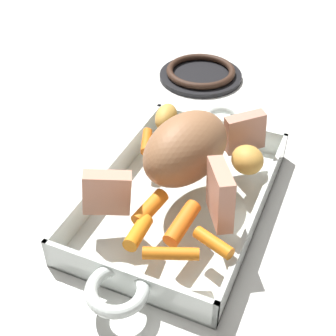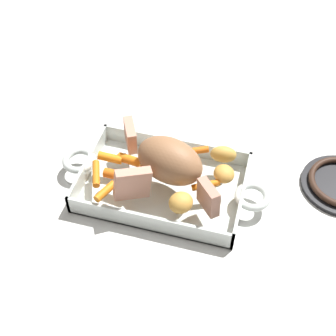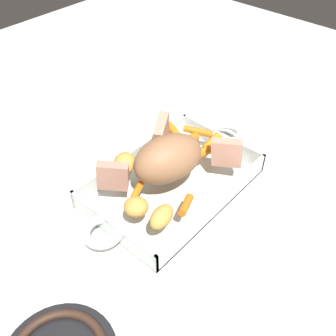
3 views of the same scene
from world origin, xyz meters
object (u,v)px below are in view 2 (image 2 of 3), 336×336
(roast_slice_outer, at_px, (132,184))
(baby_carrot_southwest, at_px, (119,176))
(baby_carrot_long, at_px, (197,150))
(baby_carrot_southeast, at_px, (105,191))
(potato_whole, at_px, (181,203))
(potato_golden_small, at_px, (224,174))
(baby_carrot_center_left, at_px, (130,160))
(pork_roast, at_px, (170,160))
(roast_slice_thin, at_px, (208,197))
(potato_near_roast, at_px, (223,154))
(baby_carrot_northwest, at_px, (96,174))
(baby_carrot_short, at_px, (206,185))
(roast_slice_thick, at_px, (130,135))
(roasting_dish, at_px, (163,184))
(baby_carrot_center_right, at_px, (110,158))

(roast_slice_outer, distance_m, baby_carrot_southwest, 0.06)
(baby_carrot_long, height_order, baby_carrot_southeast, same)
(baby_carrot_long, relative_size, potato_whole, 1.00)
(baby_carrot_southeast, distance_m, potato_golden_small, 0.26)
(baby_carrot_southwest, xyz_separation_m, baby_carrot_center_left, (0.01, 0.05, -0.00))
(pork_roast, relative_size, roast_slice_outer, 2.03)
(roast_slice_thin, distance_m, potato_near_roast, 0.14)
(roast_slice_outer, distance_m, baby_carrot_northwest, 0.11)
(baby_carrot_southeast, relative_size, potato_near_roast, 0.94)
(baby_carrot_short, bearing_deg, roast_slice_thick, 157.96)
(baby_carrot_northwest, distance_m, baby_carrot_southeast, 0.06)
(pork_roast, bearing_deg, baby_carrot_center_left, 173.34)
(baby_carrot_southwest, relative_size, baby_carrot_southeast, 1.21)
(baby_carrot_center_left, bearing_deg, baby_carrot_northwest, -136.88)
(roast_slice_outer, bearing_deg, potato_whole, -4.62)
(baby_carrot_long, xyz_separation_m, potato_near_roast, (0.06, -0.01, 0.01))
(roasting_dish, xyz_separation_m, potato_whole, (0.06, -0.08, 0.06))
(roast_slice_thin, bearing_deg, roast_slice_thick, 148.35)
(roast_slice_thick, bearing_deg, potato_whole, -43.47)
(baby_carrot_southwest, bearing_deg, roast_slice_thin, -6.60)
(roast_slice_thin, distance_m, baby_carrot_southwest, 0.21)
(roasting_dish, bearing_deg, baby_carrot_center_right, 176.15)
(roast_slice_thick, bearing_deg, baby_carrot_center_left, -73.29)
(baby_carrot_southeast, bearing_deg, pork_roast, 36.39)
(roasting_dish, distance_m, baby_carrot_long, 0.11)
(roast_slice_outer, distance_m, baby_carrot_southeast, 0.07)
(potato_golden_small, bearing_deg, roasting_dish, -170.44)
(baby_carrot_center_left, distance_m, baby_carrot_short, 0.18)
(roast_slice_thin, relative_size, baby_carrot_long, 1.21)
(pork_roast, height_order, roast_slice_thick, pork_roast)
(baby_carrot_center_left, xyz_separation_m, baby_carrot_northwest, (-0.06, -0.06, -0.00))
(roasting_dish, bearing_deg, potato_whole, -52.90)
(roast_slice_outer, height_order, roast_slice_thin, roast_slice_outer)
(roast_slice_thick, distance_m, baby_carrot_southeast, 0.16)
(pork_roast, relative_size, baby_carrot_long, 2.95)
(roast_slice_thin, distance_m, baby_carrot_northwest, 0.26)
(pork_roast, relative_size, baby_carrot_northwest, 2.17)
(roast_slice_thick, distance_m, baby_carrot_center_right, 0.07)
(baby_carrot_short, bearing_deg, baby_carrot_southwest, -171.93)
(baby_carrot_short, bearing_deg, baby_carrot_northwest, -172.32)
(roast_slice_thick, xyz_separation_m, potato_golden_small, (0.23, -0.05, -0.01))
(pork_roast, height_order, baby_carrot_center_left, pork_roast)
(baby_carrot_short, relative_size, potato_golden_small, 1.30)
(pork_roast, relative_size, potato_whole, 2.95)
(pork_roast, xyz_separation_m, potato_golden_small, (0.12, 0.02, -0.03))
(pork_roast, distance_m, baby_carrot_short, 0.10)
(roasting_dish, distance_m, baby_carrot_southwest, 0.11)
(pork_roast, distance_m, baby_carrot_center_left, 0.10)
(roast_slice_thick, distance_m, baby_carrot_center_left, 0.06)
(roast_slice_thin, height_order, baby_carrot_southwest, roast_slice_thin)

